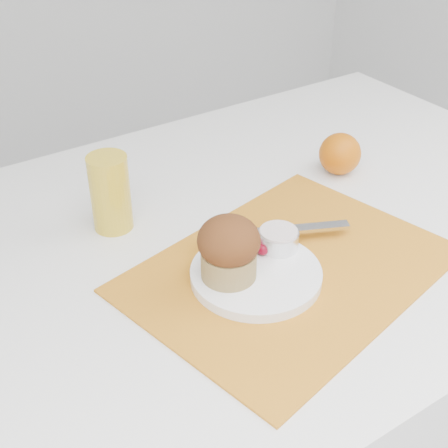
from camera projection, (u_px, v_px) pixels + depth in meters
table at (251, 383)px, 1.20m from camera, size 1.20×0.80×0.75m
placemat at (290, 270)px, 0.88m from camera, size 0.50×0.41×0.00m
plate at (256, 274)px, 0.86m from camera, size 0.23×0.23×0.01m
ramekin at (278, 240)px, 0.89m from camera, size 0.07×0.07×0.03m
cream at (279, 232)px, 0.89m from camera, size 0.06×0.06×0.01m
raspberry_near at (254, 245)px, 0.89m from camera, size 0.02×0.02×0.02m
raspberry_far at (263, 249)px, 0.88m from camera, size 0.02×0.02×0.02m
butter_knife at (277, 231)px, 0.93m from camera, size 0.21×0.11×0.01m
orange at (340, 154)px, 1.10m from camera, size 0.07×0.07×0.07m
juice_glass at (110, 193)px, 0.94m from camera, size 0.07×0.07×0.12m
muffin at (229, 248)px, 0.82m from camera, size 0.10×0.10×0.09m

